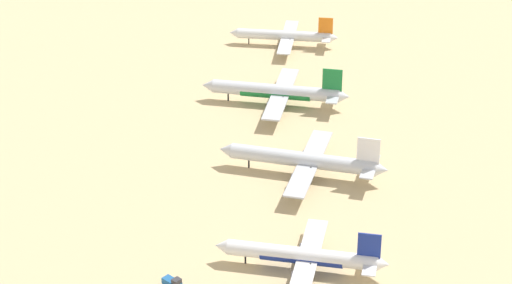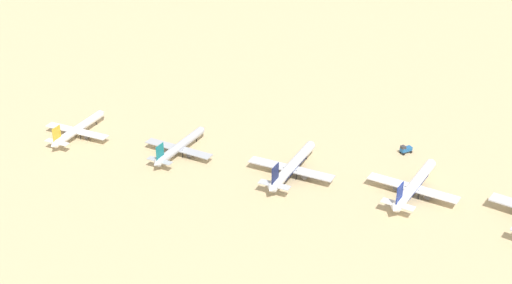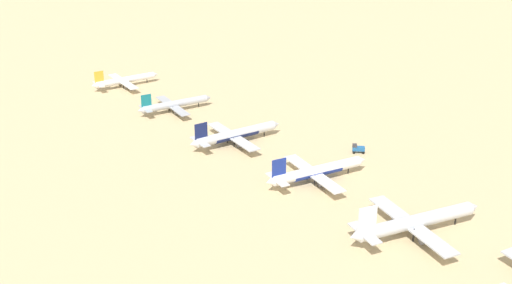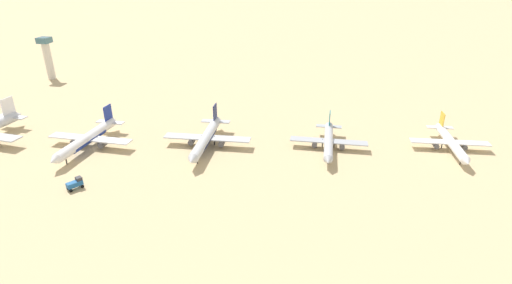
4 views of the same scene
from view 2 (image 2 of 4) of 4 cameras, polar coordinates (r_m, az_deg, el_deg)
name	(u,v)px [view 2 (image 2 of 4)]	position (r m, az deg, el deg)	size (l,w,h in m)	color
ground_plane	(409,192)	(299.74, 11.61, -3.80)	(1800.00, 1800.00, 0.00)	tan
parked_jet_3	(414,185)	(296.47, 12.03, -3.25)	(45.16, 36.69, 13.02)	white
parked_jet_4	(292,166)	(303.10, 2.80, -1.86)	(45.29, 36.72, 13.08)	silver
parked_jet_5	(180,146)	(320.29, -5.86, -0.34)	(39.39, 31.91, 11.38)	#B2B7C1
parked_jet_6	(78,129)	(342.81, -13.48, 0.98)	(39.11, 31.75, 11.28)	white
service_truck	(406,149)	(326.73, 11.40, -0.53)	(5.66, 5.06, 3.90)	#1E5999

